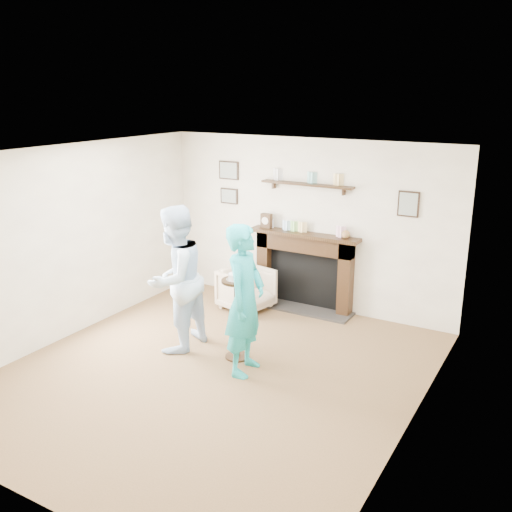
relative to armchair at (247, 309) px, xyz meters
The scene contains 6 objects.
ground 2.02m from the armchair, 69.97° to the right, with size 5.00×5.00×0.00m, color brown.
room_shell 2.14m from the armchair, 60.25° to the right, with size 4.54×5.02×2.52m.
armchair is the anchor object (origin of this frame).
man 1.57m from the armchair, 92.79° to the right, with size 0.89×0.69×1.83m, color silver.
woman 1.94m from the armchair, 59.54° to the right, with size 0.64×0.42×1.75m, color #1EAFAC.
pedestal_table 1.75m from the armchair, 63.20° to the right, with size 0.36×0.36×1.15m.
Camera 1 is at (3.39, -4.91, 3.16)m, focal length 40.00 mm.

